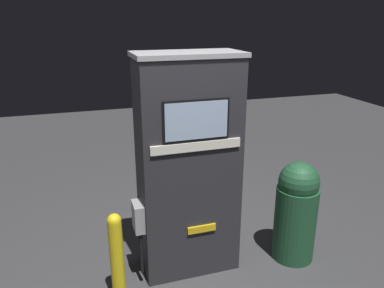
{
  "coord_description": "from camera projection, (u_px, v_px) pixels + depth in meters",
  "views": [
    {
      "loc": [
        -0.92,
        -2.78,
        2.34
      ],
      "look_at": [
        0.0,
        0.11,
        1.29
      ],
      "focal_mm": 35.0,
      "sensor_mm": 36.0,
      "label": 1
    }
  ],
  "objects": [
    {
      "name": "ground_plane",
      "position": [
        196.0,
        277.0,
        3.53
      ],
      "size": [
        14.0,
        14.0,
        0.0
      ],
      "primitive_type": "plane",
      "color": "#38383A"
    },
    {
      "name": "gas_pump",
      "position": [
        188.0,
        168.0,
        3.39
      ],
      "size": [
        0.99,
        0.48,
        2.06
      ],
      "color": "#28282D",
      "rests_on": "ground_plane"
    },
    {
      "name": "safety_bollard",
      "position": [
        117.0,
        258.0,
        3.08
      ],
      "size": [
        0.12,
        0.12,
        0.85
      ],
      "color": "yellow",
      "rests_on": "ground_plane"
    },
    {
      "name": "trash_bin",
      "position": [
        296.0,
        210.0,
        3.67
      ],
      "size": [
        0.41,
        0.41,
        1.03
      ],
      "color": "#1E4C2D",
      "rests_on": "ground_plane"
    }
  ]
}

